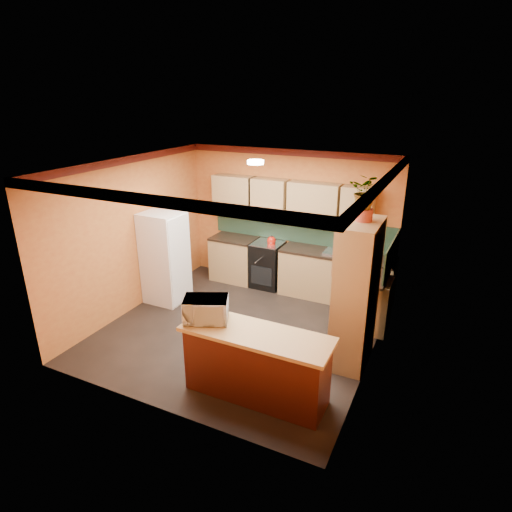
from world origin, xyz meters
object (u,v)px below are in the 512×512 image
(base_cabinets_back, at_px, (297,270))
(microwave, at_px, (206,309))
(stove, at_px, (268,264))
(pantry, at_px, (356,295))
(breakfast_bar, at_px, (256,366))
(fridge, at_px, (165,257))

(base_cabinets_back, distance_m, microwave, 3.22)
(stove, bearing_deg, pantry, -40.34)
(base_cabinets_back, relative_size, microwave, 6.54)
(pantry, height_order, breakfast_bar, pantry)
(breakfast_bar, bearing_deg, base_cabinets_back, 101.35)
(base_cabinets_back, relative_size, fridge, 2.15)
(fridge, bearing_deg, breakfast_bar, -33.26)
(fridge, xyz_separation_m, breakfast_bar, (2.70, -1.77, -0.41))
(stove, relative_size, breakfast_bar, 0.51)
(base_cabinets_back, height_order, fridge, fridge)
(stove, distance_m, microwave, 3.26)
(fridge, distance_m, microwave, 2.67)
(stove, relative_size, pantry, 0.43)
(stove, distance_m, pantry, 2.90)
(pantry, height_order, microwave, pantry)
(fridge, height_order, pantry, pantry)
(microwave, bearing_deg, pantry, 14.35)
(base_cabinets_back, xyz_separation_m, breakfast_bar, (0.63, -3.15, 0.00))
(pantry, bearing_deg, stove, 139.66)
(breakfast_bar, relative_size, microwave, 3.23)
(stove, height_order, microwave, microwave)
(base_cabinets_back, xyz_separation_m, pantry, (1.54, -1.84, 0.61))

